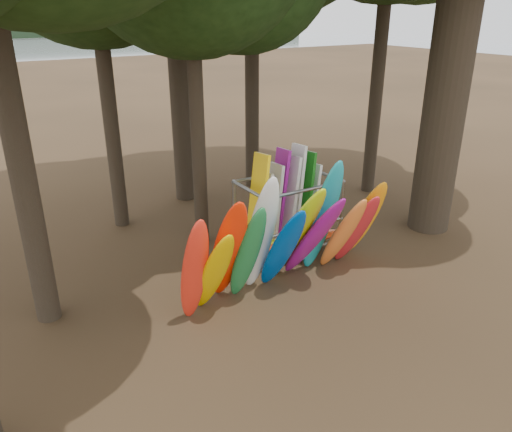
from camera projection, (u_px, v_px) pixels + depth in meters
ground at (311, 283)px, 12.17m from camera, size 120.00×120.00×0.00m
kayak_row at (289, 240)px, 11.42m from camera, size 5.64×2.17×3.24m
storage_rack at (287, 218)px, 13.48m from camera, size 2.97×1.56×2.87m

